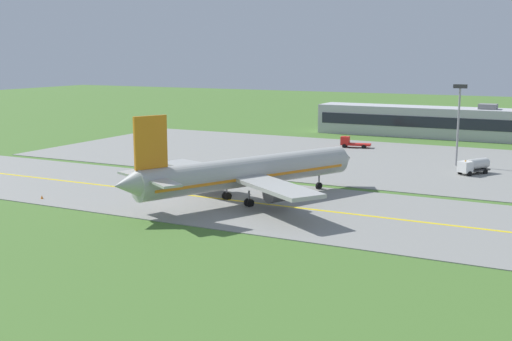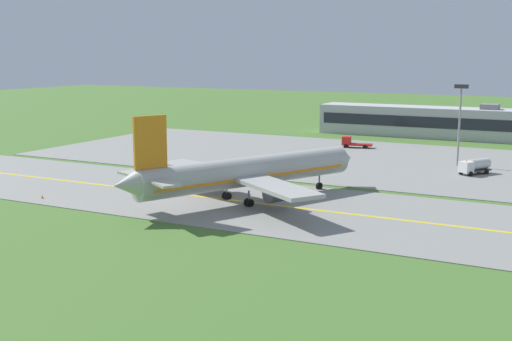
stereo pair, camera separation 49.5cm
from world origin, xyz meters
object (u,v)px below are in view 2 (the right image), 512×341
Objects in this scene: service_truck_fuel at (475,166)px; airplane_lead at (246,172)px; service_truck_catering at (352,142)px; apron_light_mast at (460,115)px.

airplane_lead is at bearing -124.66° from service_truck_fuel.
service_truck_catering is at bearing 94.18° from airplane_lead.
service_truck_catering is at bearing 144.28° from service_truck_fuel.
service_truck_fuel is 0.42× the size of apron_light_mast.
service_truck_catering is (-28.63, 20.59, -0.35)m from service_truck_fuel.
service_truck_catering is 0.45× the size of apron_light_mast.
airplane_lead is 6.01× the size of service_truck_fuel.
service_truck_fuel is (24.53, 35.48, -2.60)m from airplane_lead.
apron_light_mast is at bearing 64.49° from airplane_lead.
airplane_lead is at bearing -85.82° from service_truck_catering.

